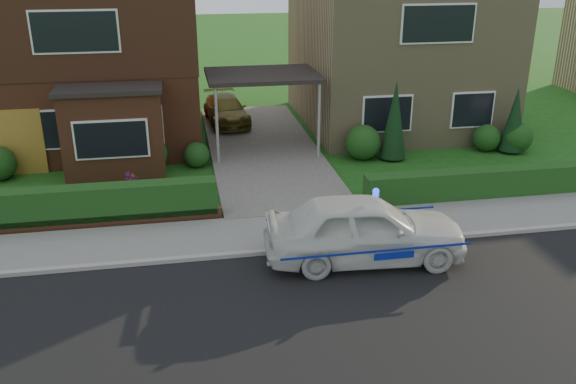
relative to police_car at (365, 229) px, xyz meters
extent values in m
plane|color=#175015|center=(-1.11, -2.40, -0.78)|extent=(120.00, 120.00, 0.00)
cube|color=black|center=(-1.11, -2.40, -0.78)|extent=(60.00, 6.00, 0.02)
cube|color=#9E9993|center=(-1.11, 0.65, -0.72)|extent=(60.00, 0.16, 0.12)
cube|color=slate|center=(-1.11, 1.70, -0.73)|extent=(60.00, 2.00, 0.10)
cube|color=#666059|center=(-1.11, 8.60, -0.72)|extent=(3.80, 12.00, 0.12)
cube|color=brown|center=(-6.91, 11.60, 2.12)|extent=(7.20, 8.00, 5.80)
cube|color=white|center=(-8.49, 7.58, 0.62)|extent=(1.80, 0.08, 1.30)
cube|color=white|center=(-5.32, 7.58, 0.62)|extent=(1.60, 0.08, 1.30)
cube|color=white|center=(-6.91, 7.58, 3.62)|extent=(2.60, 0.08, 1.30)
cube|color=black|center=(-6.91, 11.60, 3.57)|extent=(7.26, 8.06, 2.90)
cube|color=brown|center=(-6.04, 6.90, 0.57)|extent=(3.00, 1.40, 2.70)
cube|color=black|center=(-6.04, 6.90, 1.99)|extent=(3.20, 1.60, 0.14)
cube|color=tan|center=(4.69, 11.60, 2.12)|extent=(7.20, 8.00, 5.80)
cube|color=white|center=(3.11, 7.58, 0.62)|extent=(1.80, 0.08, 1.30)
cube|color=white|center=(6.28, 7.58, 0.62)|extent=(1.60, 0.08, 1.30)
cube|color=white|center=(4.69, 7.58, 3.62)|extent=(2.60, 0.08, 1.30)
cube|color=black|center=(-1.11, 8.60, 1.92)|extent=(3.80, 3.00, 0.14)
cylinder|color=gray|center=(-2.81, 7.20, 0.57)|extent=(0.10, 0.10, 2.70)
cylinder|color=gray|center=(0.59, 7.20, 0.57)|extent=(0.10, 0.10, 2.70)
cube|color=#8F5D1F|center=(-9.36, 7.56, 0.27)|extent=(2.20, 0.10, 2.10)
cube|color=brown|center=(-6.91, 2.90, -0.60)|extent=(7.70, 0.25, 0.36)
cube|color=#133D16|center=(-6.91, 3.05, -0.78)|extent=(7.50, 0.55, 0.90)
cube|color=#133D16|center=(4.69, 2.95, -0.78)|extent=(7.50, 0.55, 0.80)
sphere|color=#133D16|center=(-5.11, 6.90, -0.12)|extent=(1.32, 1.32, 1.32)
sphere|color=#133D16|center=(-3.51, 7.20, -0.36)|extent=(0.84, 0.84, 0.84)
sphere|color=#133D16|center=(2.09, 7.00, -0.18)|extent=(1.20, 1.20, 1.20)
sphere|color=#133D16|center=(6.69, 7.10, -0.30)|extent=(0.96, 0.96, 0.96)
sphere|color=#133D16|center=(7.69, 6.80, -0.24)|extent=(1.08, 1.08, 1.08)
cone|color=black|center=(3.09, 6.80, 0.52)|extent=(0.90, 0.90, 2.60)
cone|color=black|center=(7.49, 6.80, 0.32)|extent=(0.90, 0.90, 2.20)
imported|color=silver|center=(0.00, 0.00, 0.00)|extent=(2.17, 4.70, 1.56)
sphere|color=#193FF2|center=(0.23, 0.00, 0.86)|extent=(0.17, 0.17, 0.17)
cube|color=navy|center=(0.00, -0.93, -0.06)|extent=(4.21, 0.02, 0.05)
cube|color=navy|center=(0.00, 0.93, -0.06)|extent=(4.21, 0.01, 0.05)
ellipsoid|color=black|center=(-1.28, -0.10, 0.30)|extent=(0.22, 0.17, 0.21)
sphere|color=white|center=(-1.27, -0.16, 0.29)|extent=(0.11, 0.11, 0.11)
sphere|color=black|center=(-1.26, -0.12, 0.44)|extent=(0.13, 0.13, 0.13)
cone|color=black|center=(-1.31, -0.11, 0.50)|extent=(0.04, 0.04, 0.05)
cone|color=black|center=(-1.22, -0.11, 0.50)|extent=(0.04, 0.04, 0.05)
imported|color=brown|center=(-2.11, 12.10, -0.13)|extent=(1.82, 3.79, 1.07)
imported|color=gray|center=(-7.44, 6.51, -0.44)|extent=(0.39, 0.29, 0.68)
imported|color=gray|center=(-8.41, 3.60, -0.40)|extent=(0.52, 0.48, 0.76)
imported|color=gray|center=(-5.44, 4.58, -0.36)|extent=(0.64, 0.64, 0.84)
camera|label=1|loc=(-3.99, -12.05, 5.96)|focal=38.00mm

